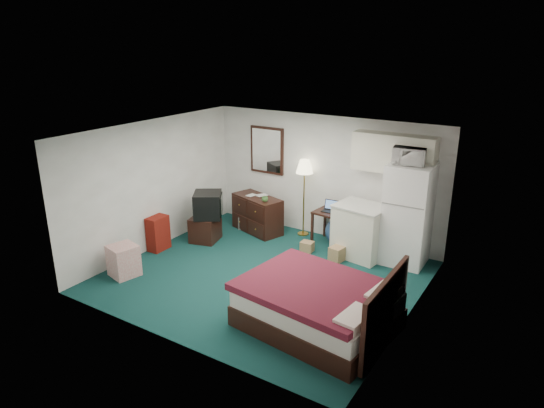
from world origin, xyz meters
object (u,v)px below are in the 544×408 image
Objects in this scene: dresser at (257,214)px; fridge at (408,214)px; desk at (329,227)px; tv_stand at (205,229)px; kitchen_counter at (360,232)px; bed at (317,306)px; floor_lamp at (304,198)px; suitcase at (158,233)px.

fridge is at bearing 21.25° from dresser.
desk reaches higher than tv_stand.
tv_stand is (-3.73, -1.18, -0.67)m from fridge.
kitchen_counter reaches higher than bed.
desk is 1.67m from fridge.
floor_lamp is at bearing 175.42° from desk.
floor_lamp is 0.87× the size of fridge.
fridge reaches higher than tv_stand.
dresser reaches higher than suitcase.
desk is 0.69× the size of kitchen_counter.
kitchen_counter is (1.41, -0.38, -0.31)m from floor_lamp.
suitcase is (-2.01, -2.18, -0.47)m from floor_lamp.
dresser is 3.17m from fridge.
kitchen_counter is at bearing -12.64° from desk.
suitcase is (-0.48, -0.83, 0.08)m from tv_stand.
kitchen_counter is (2.33, -0.02, 0.10)m from dresser.
kitchen_counter is 3.10m from tv_stand.
dresser reaches higher than bed.
desk reaches higher than bed.
suitcase is at bearing -103.35° from dresser.
desk is (0.64, -0.12, -0.47)m from floor_lamp.
kitchen_counter reaches higher than tv_stand.
fridge is at bearing 2.49° from tv_stand.
dresser is at bearing -158.49° from floor_lamp.
floor_lamp reaches higher than tv_stand.
desk is at bearing 14.48° from tv_stand.
dresser is at bearing -177.40° from fridge.
kitchen_counter is 0.93m from fridge.
suitcase is (-3.83, 0.75, 0.01)m from bed.
fridge is (3.12, 0.19, 0.54)m from dresser.
dresser is at bearing -171.69° from kitchen_counter.
desk is at bearing 36.95° from suitcase.
kitchen_counter reaches higher than dresser.
kitchen_counter is at bearing 17.26° from dresser.
fridge is 0.92× the size of bed.
kitchen_counter is 2.58m from bed.
fridge reaches higher than floor_lamp.
suitcase reaches higher than bed.
kitchen_counter is (0.77, -0.26, 0.15)m from desk.
bed is at bearing -61.10° from desk.
floor_lamp is at bearing 26.37° from tv_stand.
suitcase is at bearing 176.05° from bed.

